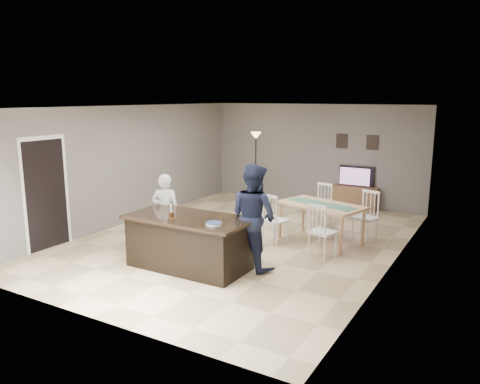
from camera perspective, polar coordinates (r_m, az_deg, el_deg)
The scene contains 14 objects.
floor at distance 9.67m, azimuth 0.21°, elevation -5.86°, with size 8.00×8.00×0.00m, color #D3B687.
room_shell at distance 9.31m, azimuth 0.21°, elevation 4.04°, with size 8.00×8.00×8.00m.
kitchen_island at distance 8.10m, azimuth -6.18°, elevation -6.07°, with size 2.15×1.10×0.90m.
tv_console at distance 12.52m, azimuth 13.68°, elevation -0.72°, with size 1.20×0.40×0.60m, color brown.
television at distance 12.49m, azimuth 13.90°, elevation 1.86°, with size 0.91×0.12×0.53m, color black.
tv_screen_glow at distance 12.41m, azimuth 13.79°, elevation 1.84°, with size 0.78×0.78×0.00m, color #E14D19.
picture_frames at distance 12.51m, azimuth 14.05°, elevation 5.98°, with size 1.10×0.02×0.38m.
doorway at distance 9.63m, azimuth -22.63°, elevation 0.87°, with size 0.00×2.10×2.65m.
woman at distance 9.00m, azimuth -9.05°, elevation -2.44°, with size 0.54×0.35×1.48m, color silver.
man at distance 7.93m, azimuth 1.67°, elevation -2.99°, with size 0.88×0.69×1.81m, color #181E36.
birthday_cake at distance 7.92m, azimuth -8.40°, elevation -2.76°, with size 0.15×0.15×0.23m.
plate_stack at distance 7.43m, azimuth -3.24°, elevation -3.88°, with size 0.26×0.26×0.04m.
dining_table at distance 9.54m, azimuth 9.85°, elevation -2.25°, with size 2.03×2.23×1.01m.
floor_lamp at distance 12.98m, azimuth 1.94°, elevation 5.40°, with size 0.29×0.29×1.93m.
Camera 1 is at (4.59, -8.00, 2.90)m, focal length 35.00 mm.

